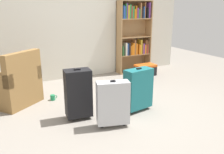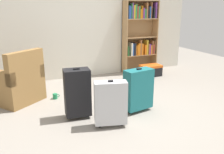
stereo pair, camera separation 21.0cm
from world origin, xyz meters
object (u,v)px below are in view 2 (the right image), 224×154
bookshelf (140,34)px  suitcase_teal (138,89)px  armchair (17,84)px  mug (55,96)px  storage_box (151,70)px  suitcase_silver (111,103)px  suitcase_black (77,92)px

bookshelf → suitcase_teal: size_ratio=2.48×
bookshelf → armchair: size_ratio=1.74×
mug → storage_box: size_ratio=0.25×
storage_box → suitcase_silver: (-1.82, -1.90, 0.20)m
suitcase_silver → suitcase_black: size_ratio=0.87×
storage_box → suitcase_silver: size_ratio=0.73×
suitcase_teal → suitcase_silver: bearing=-153.5°
armchair → suitcase_black: bearing=-52.4°
suitcase_silver → suitcase_teal: 0.65m
armchair → storage_box: bearing=8.7°
storage_box → suitcase_silver: 2.63m
storage_box → suitcase_silver: suitcase_silver is taller
mug → suitcase_teal: bearing=-43.0°
bookshelf → mug: size_ratio=14.22×
bookshelf → armchair: 3.05m
bookshelf → mug: bearing=-155.6°
bookshelf → suitcase_teal: (-1.15, -2.04, -0.58)m
bookshelf → suitcase_silver: 2.97m
mug → bookshelf: bearing=24.4°
suitcase_black → suitcase_teal: size_ratio=1.09×
suitcase_silver → armchair: bearing=127.5°
suitcase_silver → suitcase_black: bearing=127.3°
suitcase_black → mug: bearing=101.5°
armchair → mug: size_ratio=8.18×
bookshelf → suitcase_black: (-2.07, -1.89, -0.55)m
armchair → suitcase_teal: armchair is taller
mug → suitcase_teal: size_ratio=0.17×
armchair → suitcase_black: 1.28m
bookshelf → suitcase_black: bookshelf is taller
armchair → suitcase_black: size_ratio=1.30×
suitcase_black → armchair: bearing=127.6°
bookshelf → suitcase_teal: bookshelf is taller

